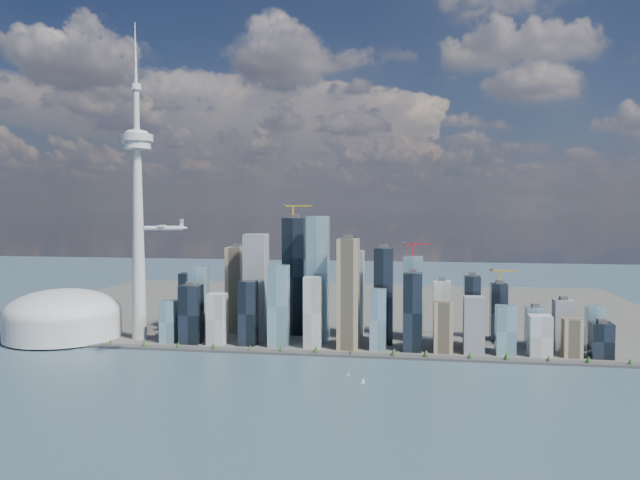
% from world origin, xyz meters
% --- Properties ---
extents(ground, '(4000.00, 4000.00, 0.00)m').
position_xyz_m(ground, '(0.00, 0.00, 0.00)').
color(ground, '#324757').
rests_on(ground, ground).
extents(seawall, '(1100.00, 22.00, 4.00)m').
position_xyz_m(seawall, '(0.00, 250.00, 2.00)').
color(seawall, '#383838').
rests_on(seawall, ground).
extents(land, '(1400.00, 900.00, 3.00)m').
position_xyz_m(land, '(0.00, 700.00, 1.50)').
color(land, '#4C4C47').
rests_on(land, ground).
extents(shoreline_trees, '(960.53, 7.20, 8.80)m').
position_xyz_m(shoreline_trees, '(0.00, 250.00, 8.78)').
color(shoreline_trees, '#3F2D1E').
rests_on(shoreline_trees, seawall).
extents(skyscraper_cluster, '(736.00, 142.00, 238.32)m').
position_xyz_m(skyscraper_cluster, '(59.62, 336.82, 73.53)').
color(skyscraper_cluster, black).
rests_on(skyscraper_cluster, land).
extents(needle_tower, '(56.00, 56.00, 550.50)m').
position_xyz_m(needle_tower, '(-300.00, 310.00, 235.84)').
color(needle_tower, '#ABACA6').
rests_on(needle_tower, land).
extents(dome_stadium, '(200.00, 200.00, 86.00)m').
position_xyz_m(dome_stadium, '(-440.00, 300.00, 39.44)').
color(dome_stadium, '#BABABA').
rests_on(dome_stadium, land).
extents(airplane, '(62.51, 55.98, 15.77)m').
position_xyz_m(airplane, '(-174.45, 129.82, 205.83)').
color(airplane, silver).
rests_on(airplane, ground).
extents(sailboat_west, '(6.39, 2.44, 8.82)m').
position_xyz_m(sailboat_west, '(114.27, 101.85, 2.83)').
color(sailboat_west, white).
rests_on(sailboat_west, ground).
extents(sailboat_east, '(6.21, 3.23, 8.68)m').
position_xyz_m(sailboat_east, '(91.06, 135.36, 2.79)').
color(sailboat_east, white).
rests_on(sailboat_east, ground).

